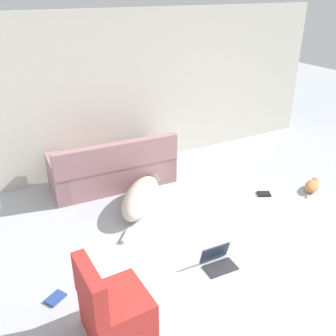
# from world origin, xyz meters

# --- Properties ---
(ground_plane) EXTENTS (20.00, 20.00, 0.00)m
(ground_plane) POSITION_xyz_m (0.00, 0.00, 0.00)
(ground_plane) COLOR #ADB2B7
(wall_back) EXTENTS (7.66, 0.06, 2.56)m
(wall_back) POSITION_xyz_m (0.00, 3.61, 1.28)
(wall_back) COLOR beige
(wall_back) RESTS_ON ground_plane
(couch) EXTENTS (1.93, 0.90, 0.81)m
(couch) POSITION_xyz_m (-0.56, 3.00, 0.27)
(couch) COLOR #A3757A
(couch) RESTS_ON ground_plane
(dog) EXTENTS (1.16, 1.29, 0.37)m
(dog) POSITION_xyz_m (-0.45, 2.17, 0.18)
(dog) COLOR beige
(dog) RESTS_ON ground_plane
(cat) EXTENTS (0.54, 0.37, 0.14)m
(cat) POSITION_xyz_m (2.09, 1.36, 0.07)
(cat) COLOR #BC7A47
(cat) RESTS_ON ground_plane
(laptop_open) EXTENTS (0.37, 0.30, 0.23)m
(laptop_open) POSITION_xyz_m (-0.23, 0.64, 0.07)
(laptop_open) COLOR #2D2D33
(laptop_open) RESTS_ON ground_plane
(book_blue) EXTENTS (0.24, 0.21, 0.02)m
(book_blue) POSITION_xyz_m (-1.97, 0.99, 0.01)
(book_blue) COLOR #28428E
(book_blue) RESTS_ON ground_plane
(book_black) EXTENTS (0.23, 0.21, 0.02)m
(book_black) POSITION_xyz_m (1.32, 1.59, 0.01)
(book_black) COLOR black
(book_black) RESTS_ON ground_plane
(side_chair) EXTENTS (0.57, 0.56, 0.82)m
(side_chair) POSITION_xyz_m (-1.59, 0.33, 0.28)
(side_chair) COLOR #B72D28
(side_chair) RESTS_ON ground_plane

